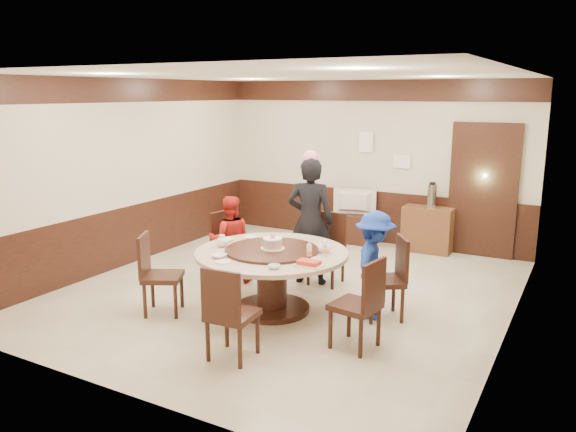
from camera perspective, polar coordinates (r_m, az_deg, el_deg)
The scene contains 30 objects.
room at distance 7.28m, azimuth 0.20°, elevation 0.45°, with size 6.00×6.04×2.84m.
banquet_table at distance 6.74m, azimuth -1.65°, elevation -5.36°, with size 1.82×1.82×0.78m.
chair_0 at distance 6.70m, azimuth 9.83°, elevation -7.69°, with size 0.61×0.61×0.97m.
chair_1 at distance 7.79m, azimuth 3.93°, elevation -4.65°, with size 0.45×0.46×0.97m.
chair_2 at distance 7.92m, azimuth -5.76°, elevation -4.40°, with size 0.53×0.52×0.97m.
chair_3 at distance 6.91m, azimuth -12.74°, elevation -7.19°, with size 0.60×0.59×0.97m.
chair_4 at distance 5.67m, azimuth -5.75°, elevation -11.39°, with size 0.47×0.48×0.97m.
chair_5 at distance 5.91m, azimuth 7.00°, elevation -10.43°, with size 0.51×0.50×0.97m.
person_standing at distance 7.66m, azimuth 2.28°, elevation -0.50°, with size 0.64×0.42×1.75m, color black.
person_red at distance 7.79m, azimuth -5.94°, elevation -2.37°, with size 0.59×0.46×1.21m, color #B31E17.
person_blue at distance 6.60m, azimuth 8.78°, elevation -4.96°, with size 0.82×0.47×1.27m, color #18349B.
birthday_cake at distance 6.65m, azimuth -1.57°, elevation -2.78°, with size 0.28×0.28×0.19m.
teapot_left at distance 6.89m, azimuth -6.69°, elevation -2.62°, with size 0.17×0.15×0.13m, color white.
teapot_right at distance 6.60m, azimuth 3.70°, elevation -3.25°, with size 0.17×0.15×0.13m, color white.
bowl_0 at distance 7.21m, azimuth -3.80°, elevation -2.23°, with size 0.16×0.16×0.04m, color white.
bowl_1 at distance 6.02m, azimuth -1.40°, elevation -5.17°, with size 0.13×0.13×0.04m, color white.
bowl_2 at distance 6.45m, azimuth -7.01°, elevation -4.06°, with size 0.17×0.17×0.04m, color white.
bowl_3 at distance 6.27m, azimuth 2.91°, elevation -4.46°, with size 0.13×0.13×0.04m, color white.
bowl_4 at distance 7.15m, azimuth -6.11°, elevation -2.40°, with size 0.15×0.15×0.04m, color white.
saucer_near at distance 6.28m, azimuth -6.66°, elevation -4.64°, with size 0.18×0.18×0.01m, color white.
saucer_far at distance 6.89m, azimuth 3.68°, elevation -3.03°, with size 0.18×0.18×0.01m, color white.
shrimp_platter at distance 6.10m, azimuth 2.13°, elevation -4.85°, with size 0.30×0.20×0.06m.
bottle_0 at distance 6.37m, azimuth 2.16°, elevation -3.63°, with size 0.06×0.06×0.16m, color white.
bottle_1 at distance 6.42m, azimuth 3.74°, elevation -3.51°, with size 0.06×0.06×0.16m, color white.
tv_stand at distance 9.97m, azimuth 6.62°, elevation -1.22°, with size 0.85×0.45×0.50m, color black.
television at distance 9.87m, azimuth 6.69°, elevation 1.42°, with size 0.76×0.10×0.44m, color gray.
side_cabinet at distance 9.57m, azimuth 14.00°, elevation -1.33°, with size 0.80×0.40×0.75m, color brown.
thermos at distance 9.44m, azimuth 14.41°, elevation 1.98°, with size 0.15×0.15×0.38m, color silver.
notice_left at distance 9.87m, azimuth 7.93°, elevation 7.44°, with size 0.25×0.00×0.35m, color white.
notice_right at distance 9.69m, azimuth 11.47°, elevation 5.44°, with size 0.30×0.00×0.22m, color white.
Camera 1 is at (3.43, -6.23, 2.59)m, focal length 35.00 mm.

